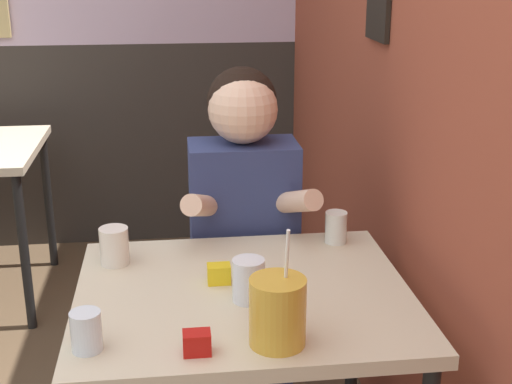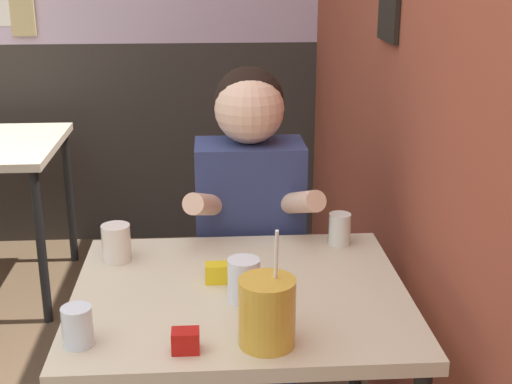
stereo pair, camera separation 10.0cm
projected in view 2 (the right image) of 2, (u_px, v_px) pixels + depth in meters
brick_wall_right at (382, 14)px, 2.49m from camera, size 0.08×4.60×2.70m
main_table at (240, 318)px, 1.84m from camera, size 0.85×0.73×0.74m
person_seated at (250, 243)px, 2.31m from camera, size 0.42×0.41×1.23m
cocktail_pitcher at (267, 312)px, 1.54m from camera, size 0.12×0.12×0.27m
glass_near_pitcher at (244, 280)px, 1.75m from camera, size 0.08×0.08×0.11m
glass_center at (340, 229)px, 2.09m from camera, size 0.06×0.06×0.09m
glass_far_side at (116, 243)px, 1.97m from camera, size 0.08×0.08×0.10m
glass_by_brick at (77, 326)px, 1.55m from camera, size 0.07×0.07×0.09m
condiment_ketchup at (186, 341)px, 1.53m from camera, size 0.06×0.04×0.05m
condiment_mustard at (217, 273)px, 1.85m from camera, size 0.06×0.04×0.05m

